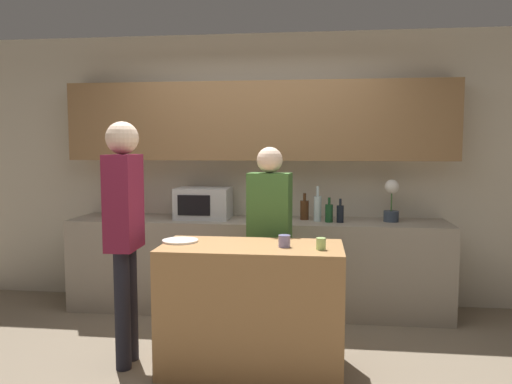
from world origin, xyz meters
name	(u,v)px	position (x,y,z in m)	size (l,w,h in m)	color
ground_plane	(233,374)	(0.00, 0.00, 0.00)	(14.00, 14.00, 0.00)	#7F705B
back_wall	(260,151)	(0.00, 1.66, 1.54)	(6.40, 0.40, 2.70)	beige
back_counter	(257,265)	(0.00, 1.39, 0.44)	(3.60, 0.62, 0.88)	gray
kitchen_island	(252,308)	(0.12, 0.09, 0.45)	(1.27, 0.60, 0.90)	#B27F4C
microwave	(204,203)	(-0.53, 1.43, 1.03)	(0.52, 0.39, 0.30)	#B7BABC
toaster	(121,208)	(-1.37, 1.43, 0.97)	(0.26, 0.16, 0.18)	#B21E19
potted_plant	(391,201)	(1.27, 1.43, 1.08)	(0.14, 0.14, 0.40)	#333D4C
bottle_0	(304,209)	(0.46, 1.46, 0.98)	(0.08, 0.08, 0.26)	#472814
bottle_1	(318,208)	(0.58, 1.38, 1.01)	(0.07, 0.07, 0.33)	silver
bottle_2	(329,213)	(0.69, 1.32, 0.97)	(0.07, 0.07, 0.23)	#194723
bottle_3	(340,213)	(0.79, 1.32, 0.97)	(0.07, 0.07, 0.22)	black
plate_on_island	(180,241)	(-0.41, 0.15, 0.91)	(0.26, 0.26, 0.01)	white
cup_0	(321,244)	(0.60, 0.00, 0.94)	(0.07, 0.07, 0.08)	#B8E480
cup_1	(284,241)	(0.35, 0.06, 0.94)	(0.08, 0.08, 0.08)	#7E78B3
person_left	(124,221)	(-0.79, 0.07, 1.06)	(0.23, 0.35, 1.76)	black
person_center	(269,227)	(0.19, 0.65, 0.93)	(0.36, 0.23, 1.58)	black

